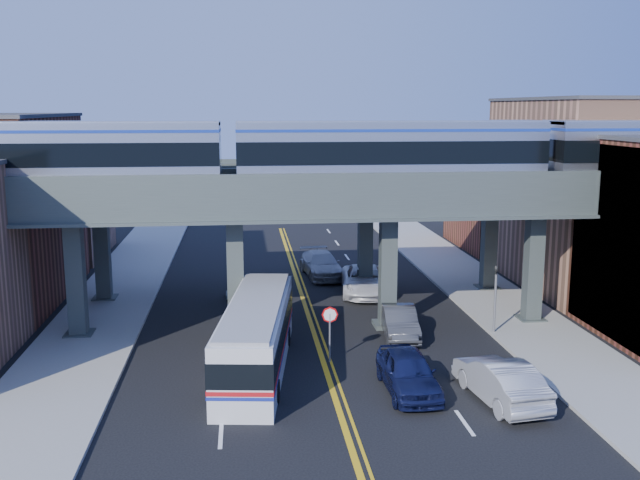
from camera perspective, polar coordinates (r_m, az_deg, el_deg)
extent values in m
plane|color=black|center=(30.56, 0.92, -11.66)|extent=(120.00, 120.00, 0.00)
cube|color=gray|center=(40.55, -17.39, -6.38)|extent=(5.00, 70.00, 0.16)
cube|color=gray|center=(42.52, 14.81, -5.46)|extent=(5.00, 70.00, 0.16)
cube|color=#A57255|center=(59.48, -20.77, 2.57)|extent=(8.00, 10.00, 8.00)
cube|color=#A57255|center=(49.59, 20.24, 3.47)|extent=(8.00, 14.00, 12.00)
cube|color=brown|center=(61.59, 14.81, 3.63)|extent=(8.00, 10.00, 9.00)
cube|color=teal|center=(37.45, 22.79, -0.75)|extent=(0.10, 9.50, 9.50)
cube|color=#3B4541|center=(38.02, -18.94, -3.03)|extent=(0.85, 0.85, 6.00)
cube|color=#3B4541|center=(37.07, -6.78, -2.86)|extent=(0.85, 0.85, 6.00)
cube|color=#3B4541|center=(37.83, 5.44, -2.56)|extent=(0.85, 0.85, 6.00)
cube|color=#3B4541|center=(40.20, 16.69, -2.18)|extent=(0.85, 0.85, 6.00)
cube|color=#404946|center=(36.57, -0.62, 2.92)|extent=(52.00, 3.60, 1.40)
cube|color=#3B4541|center=(44.72, -17.01, -0.94)|extent=(0.85, 0.85, 6.00)
cube|color=#3B4541|center=(43.91, -6.71, -0.75)|extent=(0.85, 0.85, 6.00)
cube|color=#3B4541|center=(44.56, 3.63, -0.54)|extent=(0.85, 0.85, 6.00)
cube|color=#3B4541|center=(46.58, 13.37, -0.32)|extent=(0.85, 0.85, 6.00)
cube|color=#404946|center=(43.49, -1.52, 4.14)|extent=(52.00, 3.60, 1.40)
cube|color=black|center=(36.50, -12.34, 3.98)|extent=(2.27, 2.27, 0.26)
cube|color=silver|center=(37.22, -20.19, 6.45)|extent=(15.65, 2.99, 3.30)
cube|color=black|center=(37.21, -20.20, 6.68)|extent=(15.67, 3.05, 1.13)
cube|color=black|center=(36.38, -2.19, 4.19)|extent=(2.27, 2.27, 0.26)
cube|color=black|center=(38.41, 12.93, 4.27)|extent=(2.27, 2.27, 0.26)
cube|color=silver|center=(36.92, 5.63, 7.01)|extent=(15.65, 2.99, 3.30)
cube|color=black|center=(36.91, 5.63, 7.24)|extent=(15.67, 3.05, 1.13)
cube|color=black|center=(40.97, 21.49, 4.18)|extent=(2.27, 2.27, 0.26)
cylinder|color=slate|center=(32.99, 0.79, -7.83)|extent=(0.09, 0.09, 2.30)
cylinder|color=red|center=(32.66, 0.79, -6.00)|extent=(0.76, 0.04, 0.76)
cylinder|color=slate|center=(37.72, 13.81, -5.06)|extent=(0.12, 0.12, 3.20)
imported|color=black|center=(37.23, 13.95, -2.02)|extent=(0.15, 0.18, 0.90)
cube|color=silver|center=(32.11, -5.11, -7.79)|extent=(3.92, 11.63, 2.95)
cube|color=black|center=(31.99, -5.12, -7.14)|extent=(3.98, 11.68, 1.00)
cube|color=#B21419|center=(32.20, -5.10, -8.27)|extent=(3.97, 11.68, 0.17)
cylinder|color=black|center=(29.06, -5.87, -11.92)|extent=(2.67, 1.27, 0.95)
cylinder|color=black|center=(35.44, -4.52, -7.70)|extent=(2.67, 1.27, 0.95)
imported|color=#10153A|center=(30.00, 7.07, -10.43)|extent=(2.08, 5.04, 1.71)
imported|color=#343437|center=(36.83, 6.38, -6.54)|extent=(2.04, 4.80, 1.54)
imported|color=silver|center=(44.92, 3.61, -3.25)|extent=(3.53, 6.41, 1.70)
imported|color=#9A9A9E|center=(49.44, 0.12, -1.97)|extent=(2.93, 5.94, 1.66)
imported|color=#9B9CA0|center=(29.76, 14.21, -10.82)|extent=(2.53, 5.50, 1.75)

